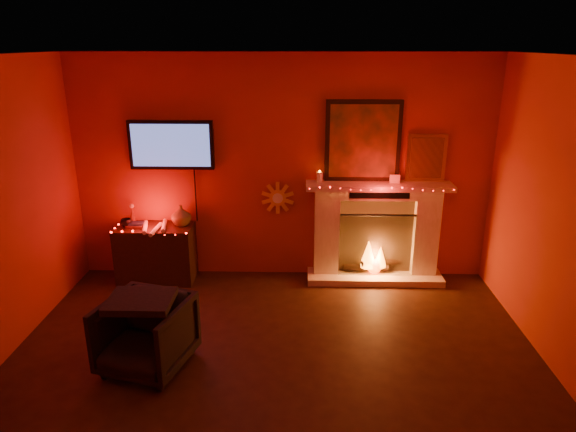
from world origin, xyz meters
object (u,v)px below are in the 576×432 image
object	(u,v)px
tv	(171,145)
armchair	(146,335)
fireplace	(376,223)
sunburst_clock	(278,198)
console_table	(157,251)

from	to	relation	value
tv	armchair	distance (m)	2.40
fireplace	armchair	world-z (taller)	fireplace
sunburst_clock	fireplace	bearing A→B (deg)	-4.37
tv	fireplace	bearing A→B (deg)	-1.50
tv	console_table	distance (m)	1.30
armchair	sunburst_clock	bearing A→B (deg)	77.51
sunburst_clock	armchair	world-z (taller)	sunburst_clock
fireplace	console_table	bearing A→B (deg)	-177.27
tv	sunburst_clock	distance (m)	1.41
tv	sunburst_clock	xyz separation A→B (m)	(1.25, 0.03, -0.65)
console_table	armchair	xyz separation A→B (m)	(0.38, -1.81, -0.05)
console_table	sunburst_clock	bearing A→B (deg)	8.42
sunburst_clock	console_table	bearing A→B (deg)	-171.58
fireplace	console_table	size ratio (longest dim) A/B	2.30
sunburst_clock	console_table	xyz separation A→B (m)	(-1.47, -0.22, -0.62)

